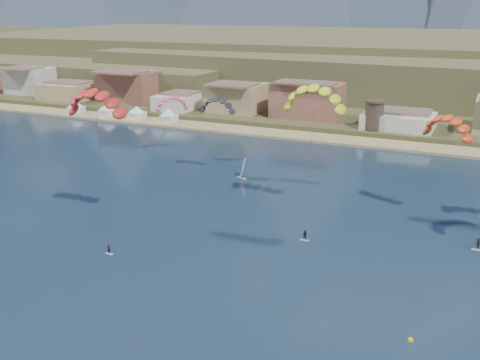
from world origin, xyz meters
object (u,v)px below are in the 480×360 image
object	(u,v)px
kitesurfer_red	(96,98)
kitesurfer_yellow	(314,94)
watchtower	(374,115)
windsurfer	(242,172)
buoy	(411,340)

from	to	relation	value
kitesurfer_red	kitesurfer_yellow	world-z (taller)	kitesurfer_red
watchtower	windsurfer	xyz separation A→B (m)	(-18.14, -51.67, -4.90)
kitesurfer_red	buoy	distance (m)	59.22
windsurfer	buoy	xyz separation A→B (m)	(43.50, -49.78, -1.35)
kitesurfer_yellow	buoy	bearing A→B (deg)	-56.05
kitesurfer_red	kitesurfer_yellow	size ratio (longest dim) A/B	1.00
watchtower	kitesurfer_yellow	distance (m)	69.31
windsurfer	buoy	size ratio (longest dim) A/B	6.52
watchtower	kitesurfer_yellow	world-z (taller)	kitesurfer_yellow
kitesurfer_red	windsurfer	size ratio (longest dim) A/B	5.56
watchtower	windsurfer	bearing A→B (deg)	-109.34
kitesurfer_red	buoy	bearing A→B (deg)	-14.20
watchtower	kitesurfer_yellow	xyz separation A→B (m)	(2.46, -67.44, 15.80)
kitesurfer_yellow	windsurfer	world-z (taller)	kitesurfer_yellow
watchtower	windsurfer	world-z (taller)	watchtower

